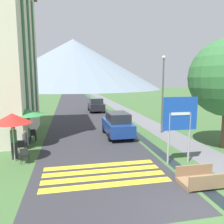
# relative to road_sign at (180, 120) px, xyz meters

# --- Properties ---
(ground_plane) EXTENTS (160.00, 160.00, 0.00)m
(ground_plane) POSITION_rel_road_sign_xyz_m (-1.45, 15.68, -2.25)
(ground_plane) COLOR #3D6033
(road) EXTENTS (6.40, 60.00, 0.01)m
(road) POSITION_rel_road_sign_xyz_m (-3.95, 25.68, -2.24)
(road) COLOR #2D2D33
(road) RESTS_ON ground_plane
(footpath) EXTENTS (2.20, 60.00, 0.01)m
(footpath) POSITION_rel_road_sign_xyz_m (2.15, 25.68, -2.24)
(footpath) COLOR slate
(footpath) RESTS_ON ground_plane
(drainage_channel) EXTENTS (0.60, 60.00, 0.00)m
(drainage_channel) POSITION_rel_road_sign_xyz_m (-0.25, 25.68, -2.24)
(drainage_channel) COLOR black
(drainage_channel) RESTS_ON ground_plane
(crosswalk_marking) EXTENTS (5.44, 2.54, 0.01)m
(crosswalk_marking) POSITION_rel_road_sign_xyz_m (-3.95, -0.56, -2.24)
(crosswalk_marking) COLOR yellow
(crosswalk_marking) RESTS_ON ground_plane
(mountain_distant) EXTENTS (79.70, 79.70, 22.56)m
(mountain_distant) POSITION_rel_road_sign_xyz_m (-2.38, 95.25, 9.03)
(mountain_distant) COLOR slate
(mountain_distant) RESTS_ON ground_plane
(road_sign) EXTENTS (1.82, 0.11, 3.39)m
(road_sign) POSITION_rel_road_sign_xyz_m (0.00, 0.00, 0.00)
(road_sign) COLOR #9E9EA3
(road_sign) RESTS_ON ground_plane
(footbridge) EXTENTS (1.70, 1.10, 0.65)m
(footbridge) POSITION_rel_road_sign_xyz_m (-0.25, -2.35, -2.02)
(footbridge) COLOR #846647
(footbridge) RESTS_ON ground_plane
(parked_car_near) EXTENTS (1.83, 4.03, 1.82)m
(parked_car_near) POSITION_rel_road_sign_xyz_m (-1.85, 5.83, -1.34)
(parked_car_near) COLOR navy
(parked_car_near) RESTS_ON ground_plane
(parked_car_far) EXTENTS (1.93, 4.09, 1.82)m
(parked_car_far) POSITION_rel_road_sign_xyz_m (-1.79, 18.87, -1.34)
(parked_car_far) COLOR black
(parked_car_far) RESTS_ON ground_plane
(cafe_chair_near_left) EXTENTS (0.40, 0.40, 0.85)m
(cafe_chair_near_left) POSITION_rel_road_sign_xyz_m (-8.10, 2.97, -1.73)
(cafe_chair_near_left) COLOR #232328
(cafe_chair_near_left) RESTS_ON ground_plane
(cafe_chair_middle) EXTENTS (0.40, 0.40, 0.85)m
(cafe_chair_middle) POSITION_rel_road_sign_xyz_m (-8.41, 4.33, -1.73)
(cafe_chair_middle) COLOR #232328
(cafe_chair_middle) RESTS_ON ground_plane
(cafe_chair_far_left) EXTENTS (0.40, 0.40, 0.85)m
(cafe_chair_far_left) POSITION_rel_road_sign_xyz_m (-7.87, 5.62, -1.73)
(cafe_chair_far_left) COLOR #232328
(cafe_chair_far_left) RESTS_ON ground_plane
(cafe_chair_nearest) EXTENTS (0.40, 0.40, 0.85)m
(cafe_chair_nearest) POSITION_rel_road_sign_xyz_m (-7.67, 1.43, -1.73)
(cafe_chair_nearest) COLOR #232328
(cafe_chair_nearest) RESTS_ON ground_plane
(cafe_chair_far_right) EXTENTS (0.40, 0.40, 0.85)m
(cafe_chair_far_right) POSITION_rel_road_sign_xyz_m (-7.91, 5.73, -1.73)
(cafe_chair_far_right) COLOR #232328
(cafe_chair_far_right) RESTS_ON ground_plane
(cafe_umbrella_front_red) EXTENTS (1.93, 1.93, 2.54)m
(cafe_umbrella_front_red) POSITION_rel_road_sign_xyz_m (-8.26, 1.95, 0.03)
(cafe_umbrella_front_red) COLOR #B7B2A8
(cafe_umbrella_front_red) RESTS_ON ground_plane
(cafe_umbrella_middle_green) EXTENTS (2.26, 2.26, 2.41)m
(cafe_umbrella_middle_green) POSITION_rel_road_sign_xyz_m (-8.03, 4.58, -0.04)
(cafe_umbrella_middle_green) COLOR #B7B2A8
(cafe_umbrella_middle_green) RESTS_ON ground_plane
(person_standing_terrace) EXTENTS (0.32, 0.32, 1.81)m
(person_standing_terrace) POSITION_rel_road_sign_xyz_m (-8.32, 2.22, -1.19)
(person_standing_terrace) COLOR #282833
(person_standing_terrace) RESTS_ON ground_plane
(person_seated_far) EXTENTS (0.32, 0.32, 1.23)m
(person_seated_far) POSITION_rel_road_sign_xyz_m (-8.10, 3.86, -1.57)
(person_seated_far) COLOR #282833
(person_seated_far) RESTS_ON ground_plane
(person_seated_near) EXTENTS (0.32, 0.32, 1.25)m
(person_seated_near) POSITION_rel_road_sign_xyz_m (-8.13, 5.15, -1.55)
(person_seated_near) COLOR #282833
(person_seated_near) RESTS_ON ground_plane
(streetlamp) EXTENTS (0.28, 0.28, 6.05)m
(streetlamp) POSITION_rel_road_sign_xyz_m (1.87, 6.22, 1.28)
(streetlamp) COLOR #515156
(streetlamp) RESTS_ON ground_plane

